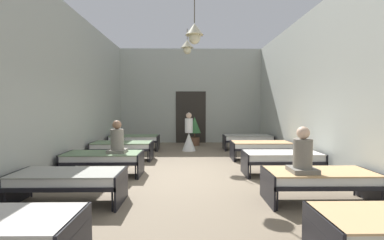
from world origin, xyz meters
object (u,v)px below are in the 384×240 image
at_px(bed_left_row_4, 134,139).
at_px(patient_seated_secondary, 303,155).
at_px(bed_left_row_2, 103,158).
at_px(bed_left_row_3, 122,146).
at_px(bed_right_row_1, 319,178).
at_px(potted_plant, 195,129).
at_px(bed_right_row_2, 282,157).
at_px(bed_left_row_1, 68,179).
at_px(bed_right_row_4, 248,139).
at_px(patient_seated_primary, 117,141).
at_px(bed_right_row_3, 261,146).
at_px(nurse_near_aisle, 189,137).

relative_size(bed_left_row_4, patient_seated_secondary, 2.38).
xyz_separation_m(bed_left_row_2, bed_left_row_4, (0.00, 3.80, 0.00)).
xyz_separation_m(bed_left_row_2, bed_left_row_3, (0.00, 1.90, 0.00)).
xyz_separation_m(bed_right_row_1, potted_plant, (-2.07, 6.89, 0.29)).
height_order(bed_right_row_1, potted_plant, potted_plant).
xyz_separation_m(bed_right_row_2, potted_plant, (-2.07, 4.99, 0.29)).
relative_size(bed_left_row_1, potted_plant, 1.51).
xyz_separation_m(bed_right_row_4, patient_seated_secondary, (-0.35, -5.79, 0.43)).
relative_size(patient_seated_primary, patient_seated_secondary, 1.00).
bearing_deg(bed_right_row_2, potted_plant, 112.53).
bearing_deg(bed_left_row_2, bed_right_row_2, 0.00).
bearing_deg(bed_left_row_4, bed_right_row_2, -40.48).
relative_size(bed_right_row_3, nurse_near_aisle, 1.28).
distance_m(bed_right_row_4, patient_seated_primary, 5.60).
bearing_deg(bed_right_row_1, patient_seated_secondary, -165.00).
xyz_separation_m(bed_left_row_3, patient_seated_secondary, (4.10, -3.89, 0.43)).
relative_size(bed_right_row_4, patient_seated_secondary, 2.38).
relative_size(bed_left_row_3, nurse_near_aisle, 1.28).
bearing_deg(patient_seated_primary, bed_left_row_2, -178.67).
height_order(bed_left_row_3, nurse_near_aisle, nurse_near_aisle).
bearing_deg(potted_plant, bed_right_row_4, -29.89).
relative_size(bed_right_row_3, potted_plant, 1.51).
relative_size(bed_left_row_3, bed_right_row_3, 1.00).
distance_m(bed_left_row_4, bed_right_row_4, 4.45).
bearing_deg(bed_left_row_1, bed_right_row_2, 23.11).
xyz_separation_m(nurse_near_aisle, patient_seated_secondary, (1.97, -5.58, 0.34)).
height_order(bed_right_row_3, bed_right_row_4, same).
distance_m(bed_right_row_1, potted_plant, 7.20).
height_order(bed_right_row_3, bed_left_row_4, same).
xyz_separation_m(bed_right_row_1, patient_seated_primary, (-4.10, 1.91, 0.43)).
bearing_deg(potted_plant, bed_left_row_3, -127.65).
distance_m(nurse_near_aisle, potted_plant, 1.44).
height_order(bed_left_row_4, nurse_near_aisle, nurse_near_aisle).
height_order(bed_right_row_2, patient_seated_secondary, patient_seated_secondary).
xyz_separation_m(patient_seated_secondary, potted_plant, (-1.72, 6.98, -0.14)).
bearing_deg(bed_right_row_1, patient_seated_primary, 155.06).
bearing_deg(bed_left_row_2, nurse_near_aisle, 59.30).
xyz_separation_m(bed_left_row_3, patient_seated_primary, (0.35, -1.89, 0.43)).
relative_size(bed_left_row_2, bed_left_row_4, 1.00).
bearing_deg(nurse_near_aisle, patient_seated_primary, 65.98).
bearing_deg(patient_seated_primary, potted_plant, 67.80).
relative_size(bed_right_row_2, potted_plant, 1.51).
height_order(bed_right_row_1, bed_right_row_4, same).
bearing_deg(nurse_near_aisle, bed_left_row_4, -3.20).
relative_size(bed_right_row_1, bed_left_row_4, 1.00).
distance_m(bed_left_row_2, bed_left_row_3, 1.90).
xyz_separation_m(bed_left_row_3, bed_right_row_4, (4.45, 1.90, 0.00)).
bearing_deg(bed_left_row_3, bed_right_row_4, 23.11).
xyz_separation_m(bed_right_row_3, patient_seated_secondary, (-0.35, -3.89, 0.43)).
relative_size(bed_right_row_4, nurse_near_aisle, 1.28).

